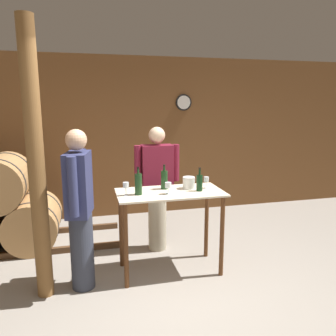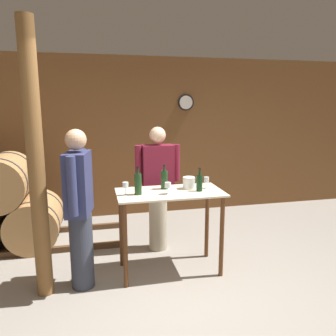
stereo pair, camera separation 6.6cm
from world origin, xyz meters
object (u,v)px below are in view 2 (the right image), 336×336
at_px(wooden_post, 36,165).
at_px(wine_bottle_center, 199,182).
at_px(wine_glass_near_right, 206,180).
at_px(ice_bucket, 189,183).
at_px(wine_glass_near_left, 126,185).
at_px(wine_glass_near_center, 168,185).
at_px(person_host, 79,207).
at_px(wine_bottle_left, 164,179).
at_px(wine_bottle_far_left, 138,184).
at_px(person_visitor_with_scarf, 158,186).

bearing_deg(wooden_post, wine_bottle_center, 4.12).
distance_m(wine_glass_near_right, ice_bucket, 0.21).
bearing_deg(wine_glass_near_left, wine_bottle_center, -0.85).
distance_m(wine_glass_near_center, ice_bucket, 0.33).
xyz_separation_m(wooden_post, person_host, (0.38, 0.05, -0.46)).
height_order(wine_bottle_left, wine_bottle_center, wine_bottle_left).
bearing_deg(person_host, wine_bottle_center, 3.18).
height_order(wine_bottle_far_left, wine_glass_near_center, wine_bottle_far_left).
height_order(wine_bottle_far_left, wine_glass_near_left, wine_bottle_far_left).
xyz_separation_m(wine_bottle_center, wine_glass_near_center, (-0.37, -0.04, -0.00)).
distance_m(wooden_post, person_host, 0.60).
height_order(wine_bottle_far_left, wine_bottle_center, wine_bottle_far_left).
bearing_deg(wine_glass_near_left, wine_glass_near_center, -6.97).
relative_size(wine_bottle_left, wine_glass_near_center, 2.19).
bearing_deg(wine_bottle_center, wooden_post, -175.88).
bearing_deg(person_visitor_with_scarf, wine_bottle_far_left, -117.82).
xyz_separation_m(wine_glass_near_left, wine_glass_near_right, (0.94, 0.08, -0.01)).
relative_size(wine_bottle_center, wine_glass_near_left, 1.86).
bearing_deg(wine_glass_near_center, wine_bottle_far_left, 170.21).
bearing_deg(wine_bottle_far_left, person_host, -172.22).
relative_size(wine_bottle_far_left, wine_bottle_left, 1.06).
distance_m(wine_glass_near_center, person_visitor_with_scarf, 0.73).
xyz_separation_m(wine_bottle_center, wine_glass_near_left, (-0.83, 0.01, 0.01)).
relative_size(wine_bottle_far_left, wine_glass_near_center, 2.33).
relative_size(wine_bottle_far_left, person_visitor_with_scarf, 0.19).
relative_size(ice_bucket, person_host, 0.08).
distance_m(wine_bottle_center, person_visitor_with_scarf, 0.77).
height_order(wooden_post, wine_bottle_center, wooden_post).
xyz_separation_m(ice_bucket, person_host, (-1.22, -0.20, -0.14)).
distance_m(wine_bottle_left, person_visitor_with_scarf, 0.53).
xyz_separation_m(wooden_post, wine_bottle_far_left, (0.99, 0.13, -0.27)).
bearing_deg(wine_glass_near_right, wine_bottle_center, -140.49).
relative_size(wooden_post, wine_bottle_center, 10.04).
distance_m(wooden_post, wine_glass_near_right, 1.84).
relative_size(wine_bottle_far_left, wine_glass_near_right, 2.25).
bearing_deg(wine_glass_near_left, wine_bottle_left, 20.11).
distance_m(wine_glass_near_left, person_visitor_with_scarf, 0.83).
bearing_deg(wine_bottle_left, wine_bottle_center, -26.52).
bearing_deg(wine_bottle_far_left, wine_bottle_center, -0.97).
xyz_separation_m(wine_bottle_left, wine_bottle_center, (0.36, -0.18, -0.01)).
bearing_deg(wooden_post, person_visitor_with_scarf, 30.42).
distance_m(wine_bottle_far_left, wine_glass_near_left, 0.14).
bearing_deg(wine_bottle_left, person_host, -164.96).
bearing_deg(person_visitor_with_scarf, ice_bucket, -64.20).
relative_size(wine_glass_near_left, person_host, 0.09).
height_order(person_host, person_visitor_with_scarf, person_host).
bearing_deg(wine_bottle_far_left, ice_bucket, 10.74).
relative_size(person_host, person_visitor_with_scarf, 1.03).
distance_m(wine_glass_near_center, person_host, 0.95).
distance_m(wooden_post, wine_bottle_far_left, 1.04).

